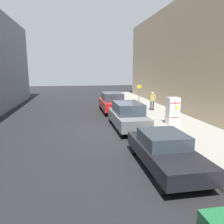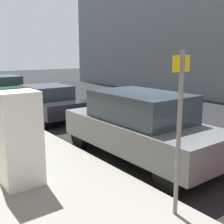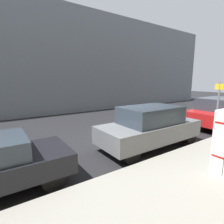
# 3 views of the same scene
# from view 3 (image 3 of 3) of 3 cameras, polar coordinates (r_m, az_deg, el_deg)

# --- Properties ---
(ground_plane) EXTENTS (80.00, 80.00, 0.00)m
(ground_plane) POSITION_cam_3_polar(r_m,az_deg,el_deg) (8.29, 4.55, -9.53)
(ground_plane) COLOR black
(building_facade_across) EXTENTS (1.76, 37.40, 8.94)m
(building_facade_across) POSITION_cam_3_polar(r_m,az_deg,el_deg) (16.15, -17.00, 15.75)
(building_facade_across) COLOR slate
(building_facade_across) RESTS_ON ground
(street_sign_post) EXTENTS (0.36, 0.07, 2.58)m
(street_sign_post) POSITION_cam_3_polar(r_m,az_deg,el_deg) (8.68, 31.15, 0.87)
(street_sign_post) COLOR slate
(street_sign_post) RESTS_ON sidewalk_slab
(parked_suv_red) EXTENTS (1.93, 4.51, 1.77)m
(parked_suv_red) POSITION_cam_3_polar(r_m,az_deg,el_deg) (12.44, 31.29, 0.04)
(parked_suv_red) COLOR red
(parked_suv_red) RESTS_ON ground
(parked_suv_gray) EXTENTS (1.86, 4.57, 1.73)m
(parked_suv_gray) POSITION_cam_3_polar(r_m,az_deg,el_deg) (7.59, 12.32, -4.59)
(parked_suv_gray) COLOR slate
(parked_suv_gray) RESTS_ON ground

